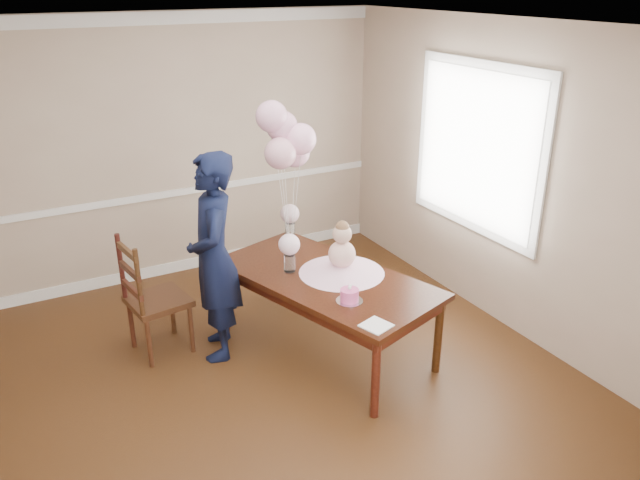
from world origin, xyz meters
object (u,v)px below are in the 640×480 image
at_px(birthday_cake, 349,295).
at_px(dining_chair_seat, 158,301).
at_px(woman, 214,258).
at_px(dining_table_top, 326,279).

xyz_separation_m(birthday_cake, dining_chair_seat, (-1.18, 1.15, -0.29)).
distance_m(birthday_cake, dining_chair_seat, 1.67).
distance_m(birthday_cake, woman, 1.17).
relative_size(dining_table_top, dining_chair_seat, 4.09).
xyz_separation_m(dining_table_top, woman, (-0.81, 0.43, 0.20)).
bearing_deg(dining_table_top, birthday_cake, -113.96).
relative_size(birthday_cake, woman, 0.08).
bearing_deg(birthday_cake, dining_chair_seat, 135.89).
relative_size(dining_table_top, birthday_cake, 13.33).
height_order(birthday_cake, woman, woman).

